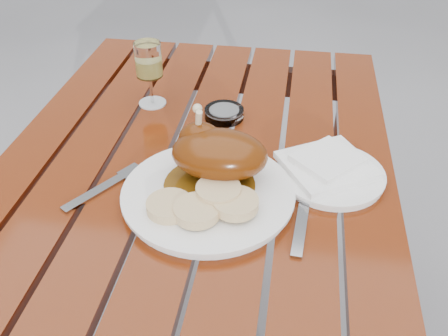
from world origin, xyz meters
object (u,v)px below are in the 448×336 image
(dinner_plate, at_px, (208,195))
(wine_glass, at_px, (150,74))
(side_plate, at_px, (331,175))
(ashtray, at_px, (224,113))
(table, at_px, (199,285))

(dinner_plate, relative_size, wine_glass, 2.05)
(wine_glass, relative_size, side_plate, 0.75)
(dinner_plate, height_order, ashtray, ashtray)
(table, xyz_separation_m, dinner_plate, (0.05, -0.11, 0.39))
(table, height_order, dinner_plate, dinner_plate)
(table, height_order, ashtray, ashtray)
(table, xyz_separation_m, wine_glass, (-0.15, 0.22, 0.45))
(table, relative_size, side_plate, 5.83)
(dinner_plate, xyz_separation_m, ashtray, (-0.02, 0.29, 0.00))
(dinner_plate, relative_size, side_plate, 1.54)
(table, bearing_deg, ashtray, 79.55)
(table, height_order, wine_glass, wine_glass)
(dinner_plate, height_order, wine_glass, wine_glass)
(table, height_order, side_plate, side_plate)
(dinner_plate, distance_m, wine_glass, 0.39)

